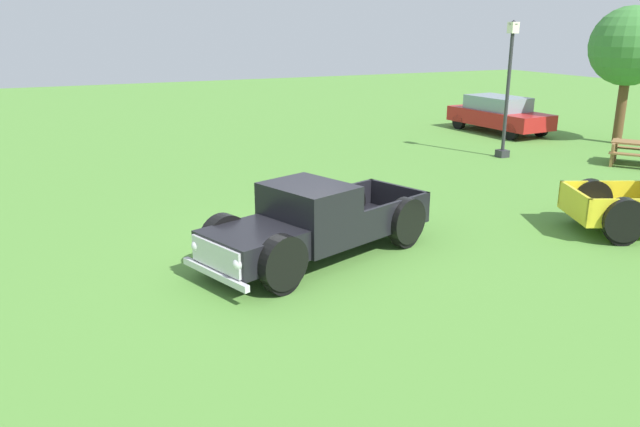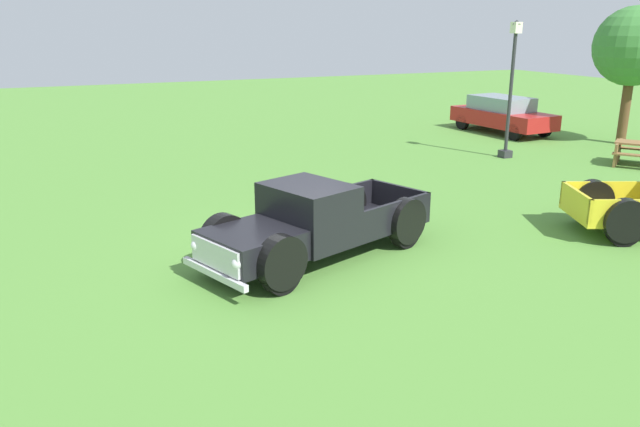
{
  "view_description": "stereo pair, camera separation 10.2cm",
  "coord_description": "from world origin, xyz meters",
  "px_view_note": "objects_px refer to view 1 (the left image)",
  "views": [
    {
      "loc": [
        10.89,
        -4.66,
        4.48
      ],
      "look_at": [
        0.25,
        0.22,
        0.9
      ],
      "focal_mm": 34.96,
      "sensor_mm": 36.0,
      "label": 1
    },
    {
      "loc": [
        10.93,
        -4.57,
        4.48
      ],
      "look_at": [
        0.25,
        0.22,
        0.9
      ],
      "focal_mm": 34.96,
      "sensor_mm": 36.0,
      "label": 2
    }
  ],
  "objects_px": {
    "lamp_post_near": "(508,87)",
    "oak_tree_east": "(630,47)",
    "pickup_truck_foreground": "(306,225)",
    "sedan_distant_a": "(499,114)"
  },
  "relations": [
    {
      "from": "pickup_truck_foreground",
      "to": "oak_tree_east",
      "type": "height_order",
      "value": "oak_tree_east"
    },
    {
      "from": "oak_tree_east",
      "to": "lamp_post_near",
      "type": "bearing_deg",
      "value": -87.78
    },
    {
      "from": "sedan_distant_a",
      "to": "lamp_post_near",
      "type": "xyz_separation_m",
      "value": [
        4.14,
        -3.25,
        1.61
      ]
    },
    {
      "from": "pickup_truck_foreground",
      "to": "lamp_post_near",
      "type": "distance_m",
      "value": 12.11
    },
    {
      "from": "pickup_truck_foreground",
      "to": "lamp_post_near",
      "type": "height_order",
      "value": "lamp_post_near"
    },
    {
      "from": "sedan_distant_a",
      "to": "lamp_post_near",
      "type": "bearing_deg",
      "value": -38.11
    },
    {
      "from": "pickup_truck_foreground",
      "to": "sedan_distant_a",
      "type": "height_order",
      "value": "pickup_truck_foreground"
    },
    {
      "from": "pickup_truck_foreground",
      "to": "lamp_post_near",
      "type": "bearing_deg",
      "value": 121.69
    },
    {
      "from": "lamp_post_near",
      "to": "oak_tree_east",
      "type": "relative_size",
      "value": 0.89
    },
    {
      "from": "sedan_distant_a",
      "to": "oak_tree_east",
      "type": "xyz_separation_m",
      "value": [
        3.91,
        2.59,
        2.84
      ]
    }
  ]
}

